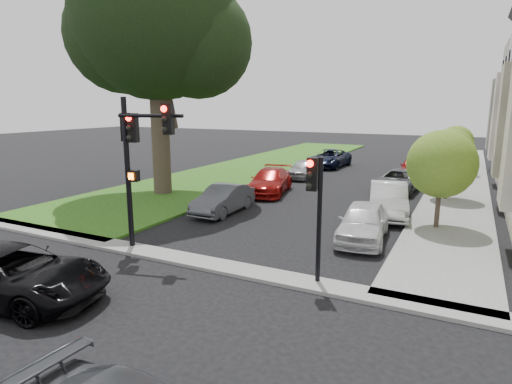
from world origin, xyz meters
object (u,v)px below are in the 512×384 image
at_px(traffic_signal_secondary, 315,197).
at_px(car_parked_2, 398,181).
at_px(small_tree_a, 441,164).
at_px(car_cross_near, 11,274).
at_px(car_parked_0, 363,222).
at_px(car_parked_3, 413,167).
at_px(small_tree_b, 449,153).
at_px(traffic_signal_main, 136,147).
at_px(small_tree_c, 456,142).
at_px(car_parked_6, 270,181).
at_px(car_parked_8, 330,158).
at_px(car_parked_5, 223,199).
at_px(eucalyptus, 154,17).
at_px(car_parked_7, 303,169).
at_px(car_parked_1, 388,200).

relative_size(traffic_signal_secondary, car_parked_2, 0.79).
height_order(small_tree_a, car_cross_near, small_tree_a).
xyz_separation_m(car_parked_0, car_parked_3, (-0.15, 16.75, -0.01)).
bearing_deg(car_cross_near, car_parked_2, -30.68).
distance_m(small_tree_b, traffic_signal_main, 17.10).
xyz_separation_m(small_tree_c, car_parked_3, (-2.65, -2.49, -1.75)).
relative_size(car_parked_6, car_parked_8, 0.95).
relative_size(car_parked_2, car_parked_3, 1.13).
xyz_separation_m(car_parked_0, car_parked_5, (-7.19, 1.23, -0.06)).
height_order(traffic_signal_main, car_parked_6, traffic_signal_main).
distance_m(small_tree_b, traffic_signal_secondary, 14.45).
relative_size(small_tree_b, traffic_signal_secondary, 1.04).
bearing_deg(eucalyptus, traffic_signal_main, -55.30).
xyz_separation_m(eucalyptus, car_parked_2, (12.53, 7.19, -9.38)).
distance_m(small_tree_c, car_parked_8, 9.89).
bearing_deg(small_tree_c, car_parked_8, -178.46).
height_order(small_tree_b, car_parked_7, small_tree_b).
height_order(car_cross_near, car_parked_0, car_cross_near).
height_order(small_tree_a, traffic_signal_main, traffic_signal_main).
bearing_deg(small_tree_b, car_parked_2, 153.79).
bearing_deg(car_parked_6, car_cross_near, -102.71).
bearing_deg(car_parked_0, car_parked_5, 164.31).
bearing_deg(small_tree_a, traffic_signal_secondary, -110.10).
distance_m(small_tree_c, car_parked_0, 19.47).
xyz_separation_m(car_parked_0, car_parked_7, (-7.26, 12.68, -0.07)).
distance_m(car_parked_5, car_parked_7, 11.45).
bearing_deg(car_parked_2, car_parked_7, 168.77).
bearing_deg(traffic_signal_main, car_parked_1, 51.63).
xyz_separation_m(small_tree_c, car_parked_6, (-9.64, -12.61, -1.75)).
bearing_deg(small_tree_c, car_parked_7, -146.12).
bearing_deg(car_parked_6, car_parked_5, -102.33).
xyz_separation_m(traffic_signal_main, traffic_signal_secondary, (6.71, -0.04, -1.16)).
relative_size(small_tree_b, car_parked_5, 0.95).
xyz_separation_m(small_tree_b, car_parked_6, (-9.64, -2.65, -1.93)).
bearing_deg(car_parked_5, car_parked_0, -10.49).
distance_m(traffic_signal_secondary, car_parked_6, 13.51).
distance_m(traffic_signal_main, traffic_signal_secondary, 6.81).
distance_m(car_parked_6, car_parked_8, 12.35).
distance_m(small_tree_b, car_cross_near, 21.47).
bearing_deg(car_parked_3, car_parked_6, -126.07).
xyz_separation_m(small_tree_a, traffic_signal_main, (-9.56, -7.75, 0.99)).
bearing_deg(small_tree_a, car_parked_1, 148.14).
bearing_deg(car_parked_6, car_parked_3, 43.55).
distance_m(small_tree_c, car_parked_3, 4.04).
bearing_deg(small_tree_b, car_parked_6, -164.62).
relative_size(car_parked_3, car_parked_7, 1.08).
relative_size(car_cross_near, car_parked_3, 1.26).
height_order(car_parked_3, car_parked_6, car_parked_6).
bearing_deg(car_parked_8, car_parked_7, -87.64).
height_order(traffic_signal_main, car_parked_1, traffic_signal_main).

